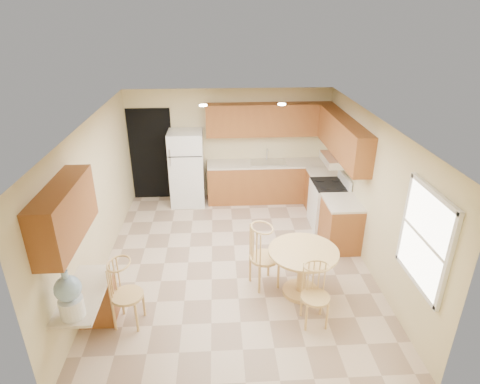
{
  "coord_description": "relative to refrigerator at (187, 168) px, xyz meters",
  "views": [
    {
      "loc": [
        -0.27,
        -5.89,
        4.05
      ],
      "look_at": [
        0.1,
        0.3,
        1.2
      ],
      "focal_mm": 30.0,
      "sensor_mm": 36.0,
      "label": 1
    }
  ],
  "objects": [
    {
      "name": "floor",
      "position": [
        0.95,
        -2.4,
        -0.83
      ],
      "size": [
        5.5,
        5.5,
        0.0
      ],
      "primitive_type": "plane",
      "color": "#CAAE92",
      "rests_on": "ground"
    },
    {
      "name": "ceiling",
      "position": [
        0.95,
        -2.4,
        1.67
      ],
      "size": [
        4.5,
        5.5,
        0.02
      ],
      "primitive_type": "cube",
      "color": "white",
      "rests_on": "wall_back"
    },
    {
      "name": "wall_back",
      "position": [
        0.95,
        0.35,
        0.42
      ],
      "size": [
        4.5,
        0.02,
        2.5
      ],
      "primitive_type": "cube",
      "color": "beige",
      "rests_on": "floor"
    },
    {
      "name": "wall_front",
      "position": [
        0.95,
        -5.15,
        0.42
      ],
      "size": [
        4.5,
        0.02,
        2.5
      ],
      "primitive_type": "cube",
      "color": "beige",
      "rests_on": "floor"
    },
    {
      "name": "wall_left",
      "position": [
        -1.3,
        -2.4,
        0.42
      ],
      "size": [
        0.02,
        5.5,
        2.5
      ],
      "primitive_type": "cube",
      "color": "beige",
      "rests_on": "floor"
    },
    {
      "name": "wall_right",
      "position": [
        3.2,
        -2.4,
        0.42
      ],
      "size": [
        0.02,
        5.5,
        2.5
      ],
      "primitive_type": "cube",
      "color": "beige",
      "rests_on": "floor"
    },
    {
      "name": "doorway",
      "position": [
        -0.8,
        0.34,
        0.22
      ],
      "size": [
        0.9,
        0.02,
        2.1
      ],
      "primitive_type": "cube",
      "color": "black",
      "rests_on": "floor"
    },
    {
      "name": "base_cab_back",
      "position": [
        1.83,
        0.05,
        -0.4
      ],
      "size": [
        2.75,
        0.6,
        0.87
      ],
      "primitive_type": "cube",
      "color": "#975626",
      "rests_on": "floor"
    },
    {
      "name": "counter_back",
      "position": [
        1.83,
        0.05,
        0.06
      ],
      "size": [
        2.75,
        0.63,
        0.04
      ],
      "primitive_type": "cube",
      "color": "beige",
      "rests_on": "base_cab_back"
    },
    {
      "name": "base_cab_right_a",
      "position": [
        2.9,
        -0.54,
        -0.4
      ],
      "size": [
        0.6,
        0.59,
        0.87
      ],
      "primitive_type": "cube",
      "color": "#975626",
      "rests_on": "floor"
    },
    {
      "name": "counter_right_a",
      "position": [
        2.9,
        -0.54,
        0.06
      ],
      "size": [
        0.63,
        0.59,
        0.04
      ],
      "primitive_type": "cube",
      "color": "beige",
      "rests_on": "base_cab_right_a"
    },
    {
      "name": "base_cab_right_b",
      "position": [
        2.9,
        -2.0,
        -0.4
      ],
      "size": [
        0.6,
        0.8,
        0.87
      ],
      "primitive_type": "cube",
      "color": "#975626",
      "rests_on": "floor"
    },
    {
      "name": "counter_right_b",
      "position": [
        2.9,
        -2.0,
        0.06
      ],
      "size": [
        0.63,
        0.8,
        0.04
      ],
      "primitive_type": "cube",
      "color": "beige",
      "rests_on": "base_cab_right_b"
    },
    {
      "name": "upper_cab_back",
      "position": [
        1.83,
        0.19,
        1.02
      ],
      "size": [
        2.75,
        0.33,
        0.7
      ],
      "primitive_type": "cube",
      "color": "#975626",
      "rests_on": "wall_back"
    },
    {
      "name": "upper_cab_right",
      "position": [
        3.04,
        -1.19,
        1.02
      ],
      "size": [
        0.33,
        2.42,
        0.7
      ],
      "primitive_type": "cube",
      "color": "#975626",
      "rests_on": "wall_right"
    },
    {
      "name": "upper_cab_left",
      "position": [
        -1.13,
        -4.0,
        1.02
      ],
      "size": [
        0.33,
        1.4,
        0.7
      ],
      "primitive_type": "cube",
      "color": "#975626",
      "rests_on": "wall_left"
    },
    {
      "name": "sink",
      "position": [
        1.8,
        0.05,
        0.08
      ],
      "size": [
        0.78,
        0.44,
        0.01
      ],
      "primitive_type": "cube",
      "color": "silver",
      "rests_on": "counter_back"
    },
    {
      "name": "range_hood",
      "position": [
        2.95,
        -1.22,
        0.59
      ],
      "size": [
        0.5,
        0.76,
        0.14
      ],
      "primitive_type": "cube",
      "color": "silver",
      "rests_on": "upper_cab_right"
    },
    {
      "name": "desk_pedestal",
      "position": [
        -1.05,
        -3.72,
        -0.47
      ],
      "size": [
        0.48,
        0.42,
        0.72
      ],
      "primitive_type": "cube",
      "color": "#975626",
      "rests_on": "floor"
    },
    {
      "name": "desk_top",
      "position": [
        -1.05,
        -4.1,
        -0.08
      ],
      "size": [
        0.5,
        1.2,
        0.04
      ],
      "primitive_type": "cube",
      "color": "beige",
      "rests_on": "desk_pedestal"
    },
    {
      "name": "window",
      "position": [
        3.18,
        -4.25,
        0.67
      ],
      "size": [
        0.06,
        1.12,
        1.3
      ],
      "color": "white",
      "rests_on": "wall_right"
    },
    {
      "name": "can_light_a",
      "position": [
        0.45,
        -1.2,
        1.65
      ],
      "size": [
        0.14,
        0.14,
        0.02
      ],
      "primitive_type": "cylinder",
      "color": "white",
      "rests_on": "ceiling"
    },
    {
      "name": "can_light_b",
      "position": [
        1.85,
        -1.2,
        1.65
      ],
      "size": [
        0.14,
        0.14,
        0.02
      ],
      "primitive_type": "cylinder",
      "color": "white",
      "rests_on": "ceiling"
    },
    {
      "name": "refrigerator",
      "position": [
        0.0,
        0.0,
        0.0
      ],
      "size": [
        0.74,
        0.72,
        1.67
      ],
      "color": "white",
      "rests_on": "floor"
    },
    {
      "name": "stove",
      "position": [
        2.88,
        -1.22,
        -0.36
      ],
      "size": [
        0.65,
        0.76,
        1.09
      ],
      "color": "white",
      "rests_on": "floor"
    },
    {
      "name": "dining_table",
      "position": [
        1.92,
        -3.32,
        -0.33
      ],
      "size": [
        1.05,
        1.05,
        0.78
      ],
      "rotation": [
        0.0,
        0.0,
        0.23
      ],
      "color": "#E0B670",
      "rests_on": "floor"
    },
    {
      "name": "chair_table_a",
      "position": [
        1.37,
        -3.17,
        -0.19
      ],
      "size": [
        0.47,
        0.6,
        1.06
      ],
      "rotation": [
        0.0,
        0.0,
        -1.21
      ],
      "color": "#E0B670",
      "rests_on": "floor"
    },
    {
      "name": "chair_table_b",
      "position": [
        1.97,
        -4.06,
        -0.28
      ],
      "size": [
        0.4,
        0.4,
        0.92
      ],
      "rotation": [
        0.0,
        0.0,
        3.17
      ],
      "color": "#E0B670",
      "rests_on": "floor"
    },
    {
      "name": "chair_desk",
      "position": [
        -0.6,
        -3.92,
        -0.23
      ],
      "size": [
        0.44,
        0.57,
        0.99
      ],
      "rotation": [
        0.0,
        0.0,
        -1.72
      ],
      "color": "#E0B670",
      "rests_on": "floor"
    },
    {
      "name": "water_crock",
      "position": [
        -1.05,
        -4.52,
        0.22
      ],
      "size": [
        0.3,
        0.3,
        0.63
      ],
      "color": "white",
      "rests_on": "desk_top"
    }
  ]
}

